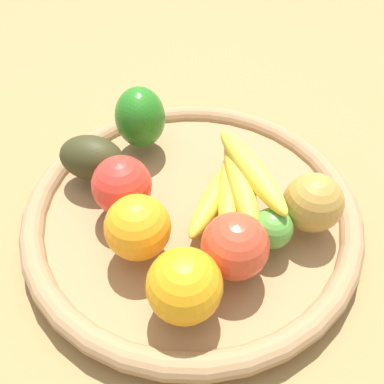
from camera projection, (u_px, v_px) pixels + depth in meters
ground_plane at (192, 222)px, 0.60m from camera, size 2.40×2.40×0.00m
basket at (192, 212)px, 0.58m from camera, size 0.46×0.46×0.04m
orange_1 at (184, 286)px, 0.43m from camera, size 0.10×0.10×0.08m
apple_2 at (313, 203)px, 0.52m from camera, size 0.10×0.10×0.07m
banana_bunch at (235, 183)px, 0.54m from camera, size 0.17×0.14×0.07m
bell_pepper at (140, 117)px, 0.62m from camera, size 0.09×0.08×0.09m
apple_0 at (122, 183)px, 0.54m from camera, size 0.10×0.10×0.08m
lime_0 at (272, 228)px, 0.50m from camera, size 0.07×0.07×0.05m
apple_1 at (235, 246)px, 0.47m from camera, size 0.11×0.11×0.08m
orange_0 at (138, 227)px, 0.49m from camera, size 0.11×0.11×0.08m
avocado at (92, 158)px, 0.58m from camera, size 0.09×0.11×0.06m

